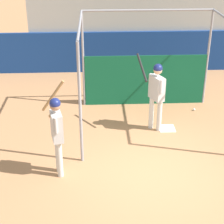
# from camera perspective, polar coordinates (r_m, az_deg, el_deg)

# --- Properties ---
(ground_plane) EXTENTS (60.00, 60.00, 0.00)m
(ground_plane) POSITION_cam_1_polar(r_m,az_deg,el_deg) (8.73, 6.78, -9.30)
(ground_plane) COLOR #A8754C
(outfield_wall) EXTENTS (24.00, 0.12, 1.55)m
(outfield_wall) POSITION_cam_1_polar(r_m,az_deg,el_deg) (14.55, 2.77, 9.17)
(outfield_wall) COLOR navy
(outfield_wall) RESTS_ON ground
(bleacher_section) EXTENTS (7.60, 2.40, 2.83)m
(bleacher_section) POSITION_cam_1_polar(r_m,az_deg,el_deg) (15.59, 2.39, 12.78)
(bleacher_section) COLOR #9E9E99
(bleacher_section) RESTS_ON ground
(batting_cage) EXTENTS (3.86, 3.25, 2.97)m
(batting_cage) POSITION_cam_1_polar(r_m,az_deg,el_deg) (11.10, 5.46, 6.11)
(batting_cage) COLOR gray
(batting_cage) RESTS_ON ground
(home_plate) EXTENTS (0.44, 0.44, 0.02)m
(home_plate) POSITION_cam_1_polar(r_m,az_deg,el_deg) (10.59, 8.36, -2.48)
(home_plate) COLOR white
(home_plate) RESTS_ON ground
(player_batter) EXTENTS (0.72, 0.82, 2.05)m
(player_batter) POSITION_cam_1_polar(r_m,az_deg,el_deg) (10.02, 6.76, 3.35)
(player_batter) COLOR silver
(player_batter) RESTS_ON ground
(player_waiting) EXTENTS (0.56, 0.71, 2.17)m
(player_waiting) POSITION_cam_1_polar(r_m,az_deg,el_deg) (8.16, -8.42, -2.56)
(player_waiting) COLOR silver
(player_waiting) RESTS_ON ground
(baseball) EXTENTS (0.07, 0.07, 0.07)m
(baseball) POSITION_cam_1_polar(r_m,az_deg,el_deg) (11.77, 12.41, 0.39)
(baseball) COLOR white
(baseball) RESTS_ON ground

